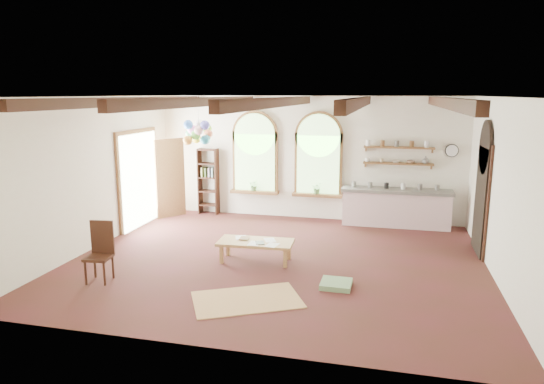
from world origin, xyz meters
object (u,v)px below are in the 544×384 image
(kitchen_counter, at_px, (396,207))
(side_chair, at_px, (100,264))
(balloon_cluster, at_px, (198,133))
(coffee_table, at_px, (256,243))

(kitchen_counter, xyz_separation_m, side_chair, (-5.10, -4.98, -0.17))
(kitchen_counter, relative_size, balloon_cluster, 2.35)
(coffee_table, relative_size, side_chair, 1.41)
(coffee_table, relative_size, balloon_cluster, 1.31)
(kitchen_counter, bearing_deg, coffee_table, -128.85)
(kitchen_counter, distance_m, coffee_table, 4.31)
(side_chair, bearing_deg, kitchen_counter, 44.27)
(side_chair, xyz_separation_m, balloon_cluster, (0.40, 3.77, 2.03))
(kitchen_counter, height_order, side_chair, side_chair)
(coffee_table, height_order, balloon_cluster, balloon_cluster)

